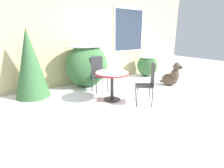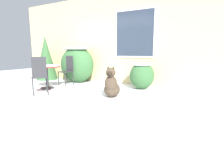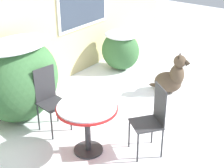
{
  "view_description": "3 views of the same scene",
  "coord_description": "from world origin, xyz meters",
  "px_view_note": "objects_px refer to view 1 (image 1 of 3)",
  "views": [
    {
      "loc": [
        -3.32,
        -3.08,
        1.61
      ],
      "look_at": [
        -0.97,
        0.27,
        0.41
      ],
      "focal_mm": 28.0,
      "sensor_mm": 36.0,
      "label": 1
    },
    {
      "loc": [
        3.24,
        -3.46,
        1.06
      ],
      "look_at": [
        1.27,
        0.27,
        0.32
      ],
      "focal_mm": 28.0,
      "sensor_mm": 36.0,
      "label": 2
    },
    {
      "loc": [
        -3.86,
        -2.32,
        2.94
      ],
      "look_at": [
        0.0,
        0.6,
        0.55
      ],
      "focal_mm": 55.0,
      "sensor_mm": 36.0,
      "label": 3
    }
  ],
  "objects_px": {
    "patio_chair_near_table": "(98,73)",
    "patio_chair_far_side": "(148,82)",
    "patio_table": "(112,77)",
    "dog": "(172,77)"
  },
  "relations": [
    {
      "from": "dog",
      "to": "patio_table",
      "type": "bearing_deg",
      "value": 160.7
    },
    {
      "from": "patio_chair_far_side",
      "to": "dog",
      "type": "bearing_deg",
      "value": 146.19
    },
    {
      "from": "patio_table",
      "to": "dog",
      "type": "distance_m",
      "value": 2.29
    },
    {
      "from": "patio_table",
      "to": "patio_chair_far_side",
      "type": "height_order",
      "value": "patio_chair_far_side"
    },
    {
      "from": "patio_chair_far_side",
      "to": "dog",
      "type": "relative_size",
      "value": 1.29
    },
    {
      "from": "patio_chair_far_side",
      "to": "dog",
      "type": "height_order",
      "value": "patio_chair_far_side"
    },
    {
      "from": "patio_chair_near_table",
      "to": "patio_chair_far_side",
      "type": "xyz_separation_m",
      "value": [
        0.41,
        -1.49,
        0.0
      ]
    },
    {
      "from": "patio_chair_near_table",
      "to": "patio_table",
      "type": "bearing_deg",
      "value": -88.3
    },
    {
      "from": "patio_chair_far_side",
      "to": "patio_table",
      "type": "bearing_deg",
      "value": -106.81
    },
    {
      "from": "patio_chair_far_side",
      "to": "dog",
      "type": "xyz_separation_m",
      "value": [
        1.75,
        0.63,
        -0.25
      ]
    }
  ]
}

